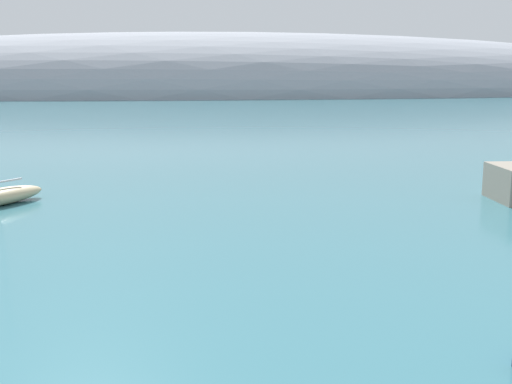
# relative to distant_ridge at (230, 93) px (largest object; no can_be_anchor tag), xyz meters

# --- Properties ---
(distant_ridge) EXTENTS (325.40, 78.12, 35.04)m
(distant_ridge) POSITION_rel_distant_ridge_xyz_m (0.00, 0.00, 0.00)
(distant_ridge) COLOR #999EA8
(distant_ridge) RESTS_ON ground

